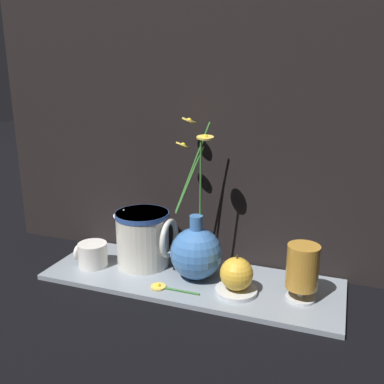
% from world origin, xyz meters
% --- Properties ---
extents(ground_plane, '(6.00, 6.00, 0.00)m').
position_xyz_m(ground_plane, '(0.00, 0.00, 0.00)').
color(ground_plane, black).
extents(shelf, '(0.73, 0.25, 0.01)m').
position_xyz_m(shelf, '(0.00, 0.00, 0.01)').
color(shelf, gray).
rests_on(shelf, ground_plane).
extents(backdrop_wall, '(1.23, 0.02, 1.10)m').
position_xyz_m(backdrop_wall, '(0.00, 0.14, 0.55)').
color(backdrop_wall, black).
rests_on(backdrop_wall, ground_plane).
extents(vase_with_flowers, '(0.14, 0.16, 0.39)m').
position_xyz_m(vase_with_flowers, '(0.01, 0.01, 0.08)').
color(vase_with_flowers, '#3F72B7').
rests_on(vase_with_flowers, shelf).
extents(yellow_mug, '(0.09, 0.08, 0.06)m').
position_xyz_m(yellow_mug, '(-0.27, -0.03, 0.04)').
color(yellow_mug, silver).
rests_on(yellow_mug, shelf).
extents(ceramic_pitcher, '(0.16, 0.14, 0.16)m').
position_xyz_m(ceramic_pitcher, '(-0.14, 0.03, 0.09)').
color(ceramic_pitcher, beige).
rests_on(ceramic_pitcher, shelf).
extents(tea_glass, '(0.07, 0.07, 0.13)m').
position_xyz_m(tea_glass, '(0.27, -0.01, 0.09)').
color(tea_glass, silver).
rests_on(tea_glass, shelf).
extents(saucer_plate, '(0.10, 0.10, 0.01)m').
position_xyz_m(saucer_plate, '(0.13, -0.04, 0.02)').
color(saucer_plate, silver).
rests_on(saucer_plate, shelf).
extents(orange_fruit, '(0.08, 0.08, 0.08)m').
position_xyz_m(orange_fruit, '(0.13, -0.04, 0.06)').
color(orange_fruit, gold).
rests_on(orange_fruit, saucer_plate).
extents(loose_daisy, '(0.12, 0.04, 0.01)m').
position_xyz_m(loose_daisy, '(-0.04, -0.08, 0.02)').
color(loose_daisy, '#336B2D').
rests_on(loose_daisy, shelf).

